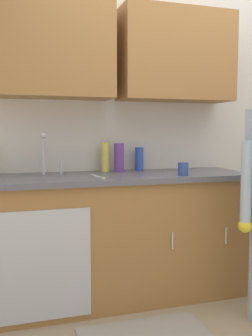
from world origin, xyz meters
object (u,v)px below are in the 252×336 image
bottle_dish_liquid (139,159)px  bottle_cleaner_spray (105,157)px  bottle_water_tall (119,158)px  knife_on_counter (98,176)px  sink (51,178)px  cup_by_sink (183,169)px

bottle_dish_liquid → bottle_cleaner_spray: bottle_cleaner_spray is taller
bottle_cleaner_spray → bottle_water_tall: 0.11m
bottle_water_tall → knife_on_counter: size_ratio=0.93×
bottle_cleaner_spray → sink: bearing=-155.5°
sink → bottle_water_tall: bearing=16.2°
bottle_dish_liquid → knife_on_counter: bearing=-141.3°
sink → knife_on_counter: 0.33m
bottle_water_tall → sink: bearing=-163.8°
bottle_water_tall → knife_on_counter: bearing=-130.1°
cup_by_sink → bottle_cleaner_spray: bearing=138.3°
bottle_dish_liquid → bottle_cleaner_spray: (-0.29, -0.02, 0.02)m
sink → bottle_dish_liquid: (0.74, 0.22, 0.11)m
sink → bottle_water_tall: 0.58m
cup_by_sink → bottle_dish_liquid: bearing=112.8°
cup_by_sink → bottle_water_tall: bearing=134.7°
bottle_dish_liquid → cup_by_sink: (0.18, -0.44, -0.05)m
knife_on_counter → cup_by_sink: bearing=-105.9°
bottle_water_tall → bottle_cleaner_spray: bearing=156.1°
bottle_dish_liquid → cup_by_sink: size_ratio=1.99×
sink → cup_by_sink: sink is taller
bottle_cleaner_spray → bottle_water_tall: bottle_cleaner_spray is taller
bottle_dish_liquid → cup_by_sink: bearing=-67.2°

